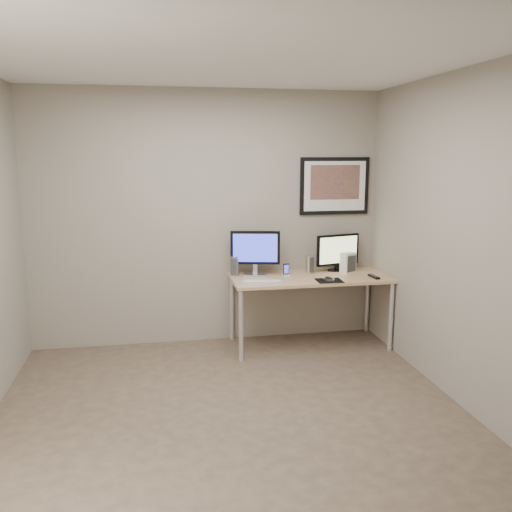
# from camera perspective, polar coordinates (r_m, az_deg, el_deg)

# --- Properties ---
(floor) EXTENTS (3.60, 3.60, 0.00)m
(floor) POSITION_cam_1_polar(r_m,az_deg,el_deg) (4.34, -2.59, -16.16)
(floor) COLOR #4C392F
(floor) RESTS_ON ground
(room) EXTENTS (3.60, 3.60, 3.60)m
(room) POSITION_cam_1_polar(r_m,az_deg,el_deg) (4.32, -3.61, 6.51)
(room) COLOR white
(room) RESTS_ON ground
(desk) EXTENTS (1.60, 0.70, 0.73)m
(desk) POSITION_cam_1_polar(r_m,az_deg,el_deg) (5.55, 5.67, -2.79)
(desk) COLOR #AE7A54
(desk) RESTS_ON floor
(framed_art) EXTENTS (0.75, 0.04, 0.60)m
(framed_art) POSITION_cam_1_polar(r_m,az_deg,el_deg) (5.83, 8.26, 7.32)
(framed_art) COLOR black
(framed_art) RESTS_ON room
(monitor_large) EXTENTS (0.50, 0.21, 0.46)m
(monitor_large) POSITION_cam_1_polar(r_m,az_deg,el_deg) (5.50, -0.08, 0.54)
(monitor_large) COLOR #ABABAF
(monitor_large) RESTS_ON desk
(monitor_tv) EXTENTS (0.49, 0.16, 0.39)m
(monitor_tv) POSITION_cam_1_polar(r_m,az_deg,el_deg) (5.79, 8.60, 0.48)
(monitor_tv) COLOR black
(monitor_tv) RESTS_ON desk
(speaker_left) EXTENTS (0.10, 0.10, 0.20)m
(speaker_left) POSITION_cam_1_polar(r_m,az_deg,el_deg) (5.52, -2.27, -1.08)
(speaker_left) COLOR #ABABAF
(speaker_left) RESTS_ON desk
(speaker_right) EXTENTS (0.10, 0.10, 0.18)m
(speaker_right) POSITION_cam_1_polar(r_m,az_deg,el_deg) (5.68, 5.63, -0.86)
(speaker_right) COLOR #ABABAF
(speaker_right) RESTS_ON desk
(phone_dock) EXTENTS (0.07, 0.07, 0.13)m
(phone_dock) POSITION_cam_1_polar(r_m,az_deg,el_deg) (5.52, 3.18, -1.45)
(phone_dock) COLOR black
(phone_dock) RESTS_ON desk
(keyboard) EXTENTS (0.40, 0.16, 0.01)m
(keyboard) POSITION_cam_1_polar(r_m,az_deg,el_deg) (5.27, 0.64, -2.68)
(keyboard) COLOR silver
(keyboard) RESTS_ON desk
(mousepad) EXTENTS (0.26, 0.23, 0.00)m
(mousepad) POSITION_cam_1_polar(r_m,az_deg,el_deg) (5.37, 7.72, -2.58)
(mousepad) COLOR black
(mousepad) RESTS_ON desk
(mouse) EXTENTS (0.08, 0.12, 0.04)m
(mouse) POSITION_cam_1_polar(r_m,az_deg,el_deg) (5.36, 7.66, -2.35)
(mouse) COLOR black
(mouse) RESTS_ON mousepad
(remote) EXTENTS (0.06, 0.19, 0.02)m
(remote) POSITION_cam_1_polar(r_m,az_deg,el_deg) (5.58, 12.31, -2.11)
(remote) COLOR black
(remote) RESTS_ON desk
(fan_unit) EXTENTS (0.17, 0.15, 0.22)m
(fan_unit) POSITION_cam_1_polar(r_m,az_deg,el_deg) (5.72, 9.66, -0.72)
(fan_unit) COLOR silver
(fan_unit) RESTS_ON desk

